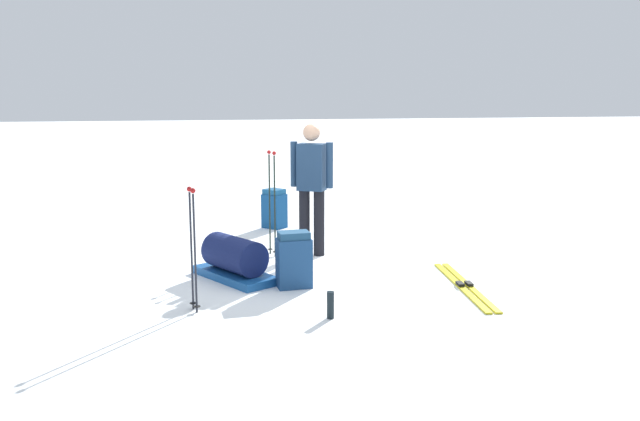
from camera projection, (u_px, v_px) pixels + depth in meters
ground_plane at (320, 267)px, 8.23m from camera, size 80.00×80.00×0.00m
skier_standing at (312, 182)px, 8.69m from camera, size 0.36×0.51×1.70m
ski_pair_near at (464, 286)px, 7.42m from camera, size 1.87×0.34×0.05m
backpack_large_dark at (294, 260)px, 7.35m from camera, size 0.27×0.38×0.62m
backpack_bright at (274, 209)px, 10.52m from camera, size 0.41×0.41×0.61m
ski_poles_planted_near at (272, 198)px, 8.71m from camera, size 0.23×0.12×1.36m
ski_poles_planted_far at (193, 243)px, 6.50m from camera, size 0.18×0.10×1.22m
gear_sled at (235, 260)px, 7.68m from camera, size 1.18×0.95×0.49m
thermos_bottle at (330, 305)px, 6.38m from camera, size 0.07×0.07×0.26m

